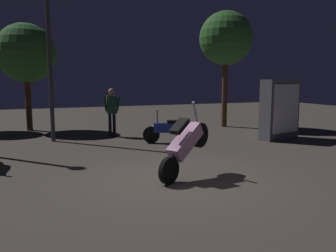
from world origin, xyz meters
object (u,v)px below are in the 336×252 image
at_px(streetlamp_near, 49,36).
at_px(motorcycle_blue_parked_left, 168,130).
at_px(motorcycle_pink_foreground, 185,144).
at_px(person_rider_beside, 112,108).
at_px(kiosk_billboard, 280,109).

bearing_deg(streetlamp_near, motorcycle_blue_parked_left, -25.87).
distance_m(motorcycle_pink_foreground, person_rider_beside, 5.91).
bearing_deg(motorcycle_pink_foreground, streetlamp_near, 83.21).
distance_m(motorcycle_blue_parked_left, kiosk_billboard, 4.07).
bearing_deg(streetlamp_near, person_rider_beside, 6.07).
bearing_deg(motorcycle_pink_foreground, kiosk_billboard, 2.41).
distance_m(motorcycle_blue_parked_left, streetlamp_near, 5.01).
xyz_separation_m(person_rider_beside, kiosk_billboard, (5.40, -2.70, -0.02)).
bearing_deg(person_rider_beside, streetlamp_near, 99.37).
distance_m(motorcycle_pink_foreground, kiosk_billboard, 6.04).
bearing_deg(person_rider_beside, motorcycle_blue_parked_left, -139.92).
height_order(streetlamp_near, kiosk_billboard, streetlamp_near).
bearing_deg(kiosk_billboard, motorcycle_blue_parked_left, -24.84).
bearing_deg(motorcycle_blue_parked_left, kiosk_billboard, -174.75).
bearing_deg(motorcycle_pink_foreground, motorcycle_blue_parked_left, 44.01).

